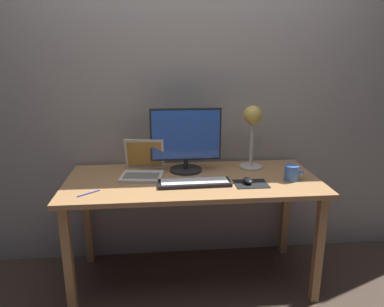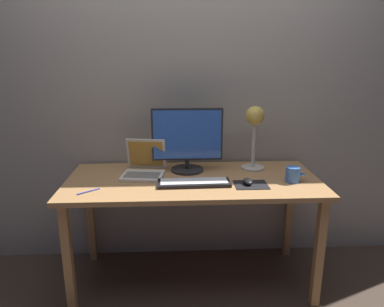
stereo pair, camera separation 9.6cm
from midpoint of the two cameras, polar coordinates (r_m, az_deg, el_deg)
ground_plane at (r=2.63m, az=-1.00°, el=-19.37°), size 4.80×4.80×0.00m
back_wall at (r=2.56m, az=-1.85°, el=11.00°), size 4.80×0.06×2.60m
desk at (r=2.31m, az=-1.08°, el=-5.87°), size 1.60×0.70×0.74m
monitor at (r=2.37m, az=-2.16°, el=2.35°), size 0.47×0.22×0.43m
keyboard_main at (r=2.18m, az=-0.93°, el=-4.68°), size 0.44×0.15×0.03m
laptop at (r=2.36m, az=-8.94°, el=-1.94°), size 0.29×0.29×0.23m
desk_lamp at (r=2.44m, az=8.49°, el=4.59°), size 0.16×0.16×0.43m
mousepad at (r=2.21m, az=8.17°, el=-4.81°), size 0.20×0.16×0.00m
mouse at (r=2.21m, az=7.66°, el=-4.29°), size 0.06×0.10×0.03m
coffee_mug at (r=2.31m, az=14.45°, el=-3.02°), size 0.12×0.09×0.10m
pen at (r=2.14m, az=-17.40°, el=-6.08°), size 0.11×0.09×0.01m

